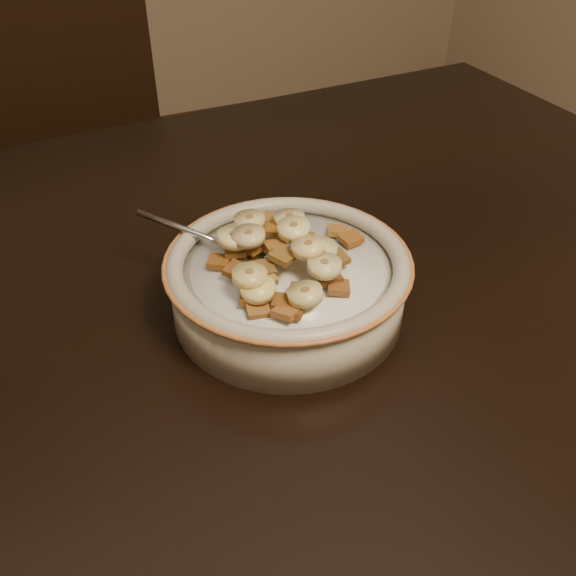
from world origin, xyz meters
name	(u,v)px	position (x,y,z in m)	size (l,w,h in m)	color
table	(208,301)	(0.00, 0.00, 0.73)	(1.40, 0.90, 0.04)	black
chair	(83,204)	(-0.06, 0.69, 0.50)	(0.44, 0.44, 0.99)	black
cereal_bowl	(288,290)	(0.06, -0.07, 0.78)	(0.23, 0.23, 0.05)	#B4A593
milk	(288,268)	(0.06, -0.07, 0.80)	(0.19, 0.19, 0.00)	white
spoon	(253,256)	(0.04, -0.05, 0.81)	(0.04, 0.05, 0.01)	#AEB3C4
cereal_square_0	(232,240)	(0.03, -0.01, 0.81)	(0.02, 0.02, 0.01)	brown
cereal_square_1	(302,237)	(0.09, -0.05, 0.82)	(0.02, 0.02, 0.01)	olive
cereal_square_2	(263,269)	(0.03, -0.09, 0.82)	(0.02, 0.02, 0.01)	brown
cereal_square_3	(291,312)	(0.03, -0.14, 0.81)	(0.02, 0.02, 0.01)	brown
cereal_square_4	(257,308)	(0.01, -0.12, 0.81)	(0.02, 0.02, 0.01)	brown
cereal_square_5	(283,257)	(0.05, -0.09, 0.83)	(0.02, 0.02, 0.01)	brown
cereal_square_6	(313,249)	(0.09, -0.08, 0.82)	(0.02, 0.02, 0.01)	#935D2F
cereal_square_7	(351,238)	(0.13, -0.06, 0.81)	(0.02, 0.02, 0.01)	brown
cereal_square_8	(253,247)	(0.04, -0.05, 0.82)	(0.02, 0.02, 0.01)	brown
cereal_square_9	(338,287)	(0.09, -0.13, 0.81)	(0.02, 0.02, 0.01)	#935629
cereal_square_10	(268,230)	(0.06, -0.02, 0.82)	(0.02, 0.02, 0.01)	brown
cereal_square_11	(283,227)	(0.08, -0.02, 0.81)	(0.02, 0.02, 0.01)	brown
cereal_square_12	(219,262)	(0.00, -0.05, 0.81)	(0.02, 0.02, 0.01)	brown
cereal_square_13	(300,292)	(0.05, -0.12, 0.81)	(0.02, 0.02, 0.01)	brown
cereal_square_14	(336,258)	(0.10, -0.09, 0.82)	(0.02, 0.02, 0.01)	brown
cereal_square_15	(329,277)	(0.08, -0.11, 0.82)	(0.02, 0.02, 0.01)	brown
cereal_square_16	(275,246)	(0.05, -0.07, 0.83)	(0.02, 0.02, 0.01)	brown
cereal_square_17	(237,271)	(0.01, -0.07, 0.82)	(0.02, 0.02, 0.01)	brown
cereal_square_18	(272,220)	(0.08, 0.00, 0.81)	(0.02, 0.02, 0.01)	brown
cereal_square_19	(253,240)	(0.04, -0.03, 0.82)	(0.02, 0.02, 0.01)	brown
cereal_square_20	(235,249)	(0.02, -0.04, 0.82)	(0.02, 0.02, 0.01)	brown
cereal_square_21	(286,312)	(0.03, -0.14, 0.81)	(0.02, 0.02, 0.01)	#955725
cereal_square_22	(284,302)	(0.03, -0.13, 0.81)	(0.02, 0.02, 0.01)	brown
cereal_square_23	(264,278)	(0.03, -0.10, 0.82)	(0.02, 0.02, 0.01)	olive
cereal_square_24	(250,244)	(0.04, -0.05, 0.82)	(0.02, 0.02, 0.01)	#975B2C
cereal_square_25	(251,299)	(0.01, -0.11, 0.81)	(0.02, 0.02, 0.01)	brown
cereal_square_26	(275,221)	(0.08, 0.00, 0.81)	(0.02, 0.02, 0.01)	brown
cereal_square_27	(338,231)	(0.13, -0.04, 0.81)	(0.02, 0.02, 0.01)	brown
banana_slice_0	(320,250)	(0.09, -0.09, 0.83)	(0.03, 0.03, 0.01)	#D7CC80
banana_slice_1	(238,236)	(0.03, -0.04, 0.83)	(0.03, 0.03, 0.01)	beige
banana_slice_2	(249,236)	(0.03, -0.05, 0.84)	(0.03, 0.03, 0.01)	#DBBF7F
banana_slice_3	(258,289)	(0.02, -0.11, 0.82)	(0.03, 0.03, 0.01)	#FFE47E
banana_slice_4	(294,229)	(0.07, -0.06, 0.84)	(0.03, 0.03, 0.01)	#FFF38F
banana_slice_5	(250,276)	(0.01, -0.10, 0.83)	(0.03, 0.03, 0.01)	#DBD070
banana_slice_6	(305,294)	(0.05, -0.14, 0.82)	(0.03, 0.03, 0.01)	#D5C886
banana_slice_7	(308,247)	(0.07, -0.09, 0.84)	(0.03, 0.03, 0.01)	#E2C775
banana_slice_8	(233,238)	(0.02, -0.04, 0.83)	(0.03, 0.03, 0.01)	#DACD84
banana_slice_9	(289,219)	(0.09, -0.02, 0.82)	(0.03, 0.03, 0.01)	beige
banana_slice_10	(324,266)	(0.08, -0.12, 0.83)	(0.03, 0.03, 0.01)	beige
banana_slice_11	(250,221)	(0.05, -0.02, 0.83)	(0.03, 0.03, 0.01)	beige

